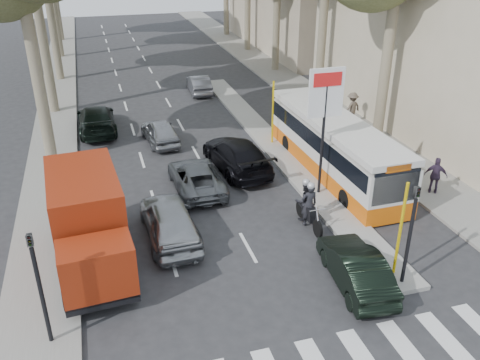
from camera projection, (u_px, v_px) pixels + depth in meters
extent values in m
plane|color=#28282B|center=(291.00, 275.00, 17.03)|extent=(120.00, 120.00, 0.00)
cube|color=gray|center=(276.00, 73.00, 40.67)|extent=(3.20, 70.00, 0.12)
cube|color=gray|center=(60.00, 79.00, 39.02)|extent=(2.40, 64.00, 0.12)
cube|color=gray|center=(272.00, 143.00, 27.27)|extent=(1.50, 26.00, 0.16)
cylinder|color=yellow|center=(400.00, 231.00, 16.22)|extent=(0.10, 0.10, 3.50)
cylinder|color=yellow|center=(321.00, 159.00, 21.38)|extent=(0.10, 0.10, 3.50)
cylinder|color=yellow|center=(273.00, 114.00, 26.53)|extent=(0.10, 0.10, 3.50)
cylinder|color=black|center=(323.00, 140.00, 21.00)|extent=(0.12, 0.12, 5.20)
cube|color=white|center=(326.00, 93.00, 20.11)|extent=(1.50, 0.10, 2.00)
cube|color=red|center=(328.00, 80.00, 19.82)|extent=(1.20, 0.02, 0.55)
cylinder|color=black|center=(408.00, 244.00, 15.86)|extent=(0.12, 0.12, 3.20)
imported|color=black|center=(416.00, 202.00, 15.19)|extent=(0.16, 0.41, 1.00)
cylinder|color=black|center=(42.00, 298.00, 13.53)|extent=(0.12, 0.12, 3.20)
imported|color=black|center=(32.00, 251.00, 12.86)|extent=(0.16, 0.41, 1.00)
cylinder|color=#6B604C|center=(38.00, 79.00, 23.44)|extent=(0.56, 0.56, 8.40)
cylinder|color=#6B604C|center=(43.00, 40.00, 30.16)|extent=(0.56, 0.56, 8.96)
cylinder|color=#6B604C|center=(52.00, 26.00, 37.27)|extent=(0.56, 0.56, 8.12)
cylinder|color=#6B604C|center=(53.00, 2.00, 43.81)|extent=(0.56, 0.56, 9.52)
cylinder|color=#6B604C|center=(386.00, 64.00, 26.05)|extent=(0.56, 0.56, 8.40)
cylinder|color=#6B604C|center=(323.00, 29.00, 32.76)|extent=(0.56, 0.56, 9.24)
cylinder|color=#6B604C|center=(276.00, 21.00, 39.89)|extent=(0.56, 0.56, 7.84)
cylinder|color=#6B604C|center=(248.00, 1.00, 46.54)|extent=(0.56, 0.56, 8.96)
imported|color=#A0A3A7|center=(170.00, 220.00, 18.75)|extent=(1.94, 4.54, 1.53)
imported|color=black|center=(356.00, 267.00, 16.34)|extent=(1.77, 4.05, 1.30)
imported|color=#505458|center=(196.00, 177.00, 22.38)|extent=(2.06, 4.40, 1.22)
imported|color=black|center=(237.00, 155.00, 24.23)|extent=(2.63, 5.36, 1.50)
imported|color=#919398|center=(160.00, 132.00, 27.29)|extent=(1.90, 3.93, 1.30)
imported|color=#55565E|center=(199.00, 84.00, 35.68)|extent=(1.50, 3.85, 1.25)
imported|color=black|center=(96.00, 119.00, 28.84)|extent=(2.10, 5.04, 1.46)
cube|color=black|center=(93.00, 252.00, 17.29)|extent=(2.57, 6.01, 0.24)
cylinder|color=black|center=(67.00, 296.00, 15.38)|extent=(0.36, 0.90, 0.88)
cylinder|color=black|center=(132.00, 282.00, 16.00)|extent=(0.36, 0.90, 0.88)
cylinder|color=black|center=(61.00, 234.00, 18.50)|extent=(0.36, 0.90, 0.88)
cylinder|color=black|center=(115.00, 224.00, 19.12)|extent=(0.36, 0.90, 0.88)
cube|color=maroon|center=(98.00, 268.00, 15.01)|extent=(2.25, 1.52, 1.66)
cube|color=black|center=(99.00, 275.00, 14.39)|extent=(1.96, 0.22, 0.88)
cube|color=maroon|center=(86.00, 207.00, 17.34)|extent=(2.54, 4.26, 2.45)
cube|color=#DA5D0C|center=(332.00, 163.00, 24.02)|extent=(2.40, 10.30, 0.80)
cube|color=silver|center=(334.00, 142.00, 23.54)|extent=(2.40, 10.30, 1.34)
cube|color=black|center=(334.00, 137.00, 23.42)|extent=(2.41, 9.89, 0.76)
cube|color=silver|center=(335.00, 122.00, 23.10)|extent=(2.40, 10.30, 0.27)
cube|color=black|center=(396.00, 187.00, 19.12)|extent=(1.96, 0.09, 1.34)
cube|color=#DA5D0C|center=(399.00, 168.00, 18.77)|extent=(1.07, 0.08, 0.29)
cylinder|color=black|center=(346.00, 199.00, 20.98)|extent=(0.26, 0.86, 0.86)
cylinder|color=black|center=(388.00, 192.00, 21.52)|extent=(0.26, 0.86, 0.86)
cylinder|color=black|center=(287.00, 144.00, 26.42)|extent=(0.26, 0.86, 0.86)
cylinder|color=black|center=(322.00, 139.00, 26.95)|extent=(0.26, 0.86, 0.86)
cylinder|color=black|center=(318.00, 229.00, 19.04)|extent=(0.12, 0.67, 0.67)
cylinder|color=black|center=(301.00, 209.00, 20.38)|extent=(0.12, 0.67, 0.67)
cylinder|color=silver|center=(318.00, 219.00, 18.92)|extent=(0.07, 0.42, 0.84)
cube|color=black|center=(308.00, 215.00, 19.69)|extent=(0.25, 0.79, 0.31)
cube|color=black|center=(311.00, 211.00, 19.39)|extent=(0.33, 0.48, 0.23)
cube|color=black|center=(305.00, 206.00, 19.86)|extent=(0.31, 0.69, 0.13)
cylinder|color=silver|center=(317.00, 210.00, 18.83)|extent=(0.65, 0.06, 0.04)
imported|color=black|center=(309.00, 204.00, 19.49)|extent=(0.65, 0.44, 1.76)
imported|color=black|center=(305.00, 201.00, 19.87)|extent=(0.81, 0.47, 1.65)
sphere|color=#B2B2B7|center=(311.00, 186.00, 19.07)|extent=(0.29, 0.29, 0.29)
sphere|color=#B2B2B7|center=(306.00, 182.00, 19.48)|extent=(0.29, 0.29, 0.29)
imported|color=#3E2F46|center=(436.00, 175.00, 21.78)|extent=(1.04, 0.94, 1.63)
imported|color=brown|center=(352.00, 107.00, 29.82)|extent=(1.25, 0.82, 1.79)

